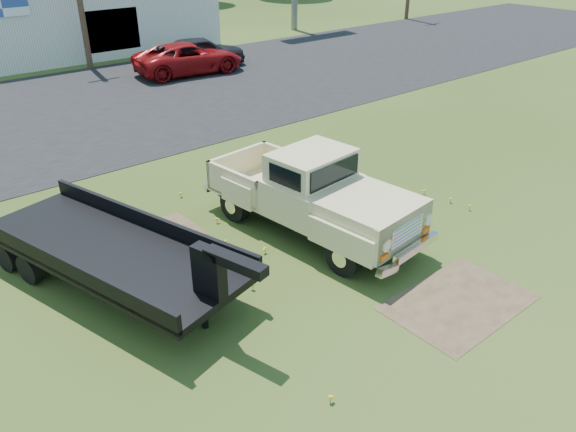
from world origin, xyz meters
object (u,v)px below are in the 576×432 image
object	(u,v)px
vintage_pickup_truck	(311,193)
red_pickup	(189,58)
flatbed_trailer	(109,245)
dark_sedan	(201,52)

from	to	relation	value
vintage_pickup_truck	red_pickup	size ratio (longest dim) A/B	1.08
vintage_pickup_truck	flatbed_trailer	distance (m)	4.90
vintage_pickup_truck	dark_sedan	bearing A→B (deg)	60.30
flatbed_trailer	red_pickup	xyz separation A→B (m)	(11.04, 15.24, -0.19)
flatbed_trailer	dark_sedan	xyz separation A→B (m)	(12.32, 16.12, -0.16)
flatbed_trailer	dark_sedan	distance (m)	20.28
red_pickup	dark_sedan	size ratio (longest dim) A/B	1.19
flatbed_trailer	red_pickup	bearing A→B (deg)	38.83
vintage_pickup_truck	red_pickup	world-z (taller)	vintage_pickup_truck
flatbed_trailer	vintage_pickup_truck	bearing A→B (deg)	-27.32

